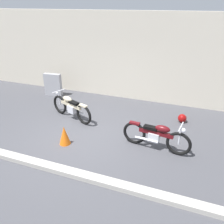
% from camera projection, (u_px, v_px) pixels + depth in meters
% --- Properties ---
extents(ground_plane, '(40.00, 40.00, 0.00)m').
position_uv_depth(ground_plane, '(82.00, 137.00, 7.17)').
color(ground_plane, '#47474C').
extents(building_wall, '(18.00, 0.30, 3.42)m').
position_uv_depth(building_wall, '(122.00, 56.00, 9.54)').
color(building_wall, beige).
rests_on(building_wall, ground_plane).
extents(curb_strip, '(18.00, 0.24, 0.12)m').
position_uv_depth(curb_strip, '(51.00, 167.00, 5.77)').
color(curb_strip, '#B7B2A8').
rests_on(curb_strip, ground_plane).
extents(stone_marker, '(0.76, 0.28, 0.95)m').
position_uv_depth(stone_marker, '(53.00, 85.00, 10.15)').
color(stone_marker, '#9E9EA3').
rests_on(stone_marker, ground_plane).
extents(helmet, '(0.29, 0.29, 0.29)m').
position_uv_depth(helmet, '(182.00, 118.00, 7.99)').
color(helmet, maroon).
rests_on(helmet, ground_plane).
extents(traffic_cone, '(0.32, 0.32, 0.55)m').
position_uv_depth(traffic_cone, '(64.00, 135.00, 6.71)').
color(traffic_cone, orange).
rests_on(traffic_cone, ground_plane).
extents(motorcycle_maroon, '(1.92, 0.54, 0.86)m').
position_uv_depth(motorcycle_maroon, '(156.00, 136.00, 6.41)').
color(motorcycle_maroon, black).
rests_on(motorcycle_maroon, ground_plane).
extents(motorcycle_cream, '(1.86, 0.86, 0.87)m').
position_uv_depth(motorcycle_cream, '(71.00, 107.00, 8.14)').
color(motorcycle_cream, black).
rests_on(motorcycle_cream, ground_plane).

